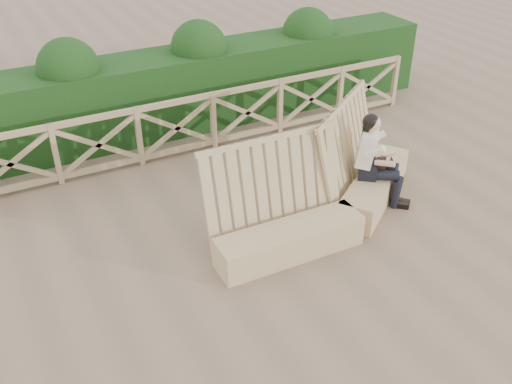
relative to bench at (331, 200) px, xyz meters
name	(u,v)px	position (x,y,z in m)	size (l,w,h in m)	color
ground	(271,260)	(-1.23, -0.38, -0.40)	(60.00, 60.00, 0.00)	brown
bench	(331,200)	(0.00, 0.00, 0.00)	(4.04, 1.90, 1.59)	#9C8359
woman	(375,157)	(0.91, 0.20, 0.40)	(0.89, 0.87, 1.52)	black
guardrail	(177,128)	(-1.23, 3.12, 0.15)	(10.10, 0.09, 1.10)	#927B55
hedge	(154,95)	(-1.23, 4.32, 0.35)	(12.00, 1.20, 1.50)	black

